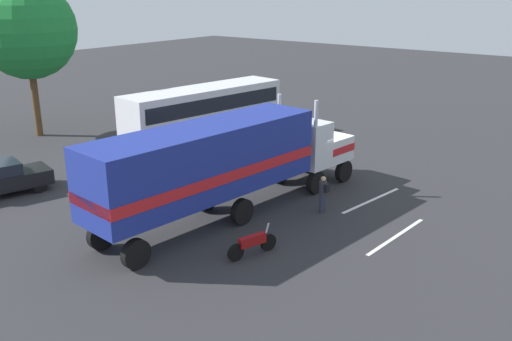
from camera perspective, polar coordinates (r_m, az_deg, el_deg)
name	(u,v)px	position (r m, az deg, el deg)	size (l,w,h in m)	color
ground_plane	(318,179)	(28.77, 6.35, -0.88)	(120.00, 120.00, 0.00)	#2D2D30
lane_stripe_near	(372,200)	(26.36, 11.67, -2.99)	(4.40, 0.16, 0.01)	silver
lane_stripe_mid	(396,236)	(22.93, 14.07, -6.50)	(4.40, 0.16, 0.01)	silver
semi_truck	(225,160)	(23.30, -3.20, 1.09)	(14.35, 4.05, 4.50)	silver
person_bystander	(323,193)	(24.42, 6.85, -2.24)	(0.34, 0.46, 1.63)	#2D3347
parked_bus	(204,109)	(35.34, -5.29, 6.27)	(11.25, 4.12, 3.40)	silver
parked_car	(0,179)	(28.86, -24.61, -0.74)	(4.71, 2.86, 1.57)	black
motorcycle	(253,244)	(20.58, -0.35, -7.43)	(2.04, 0.73, 1.12)	black
tree_left	(27,30)	(38.56, -22.26, 13.08)	(6.11, 6.11, 9.82)	brown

